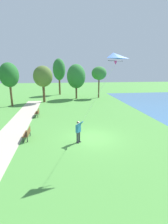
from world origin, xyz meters
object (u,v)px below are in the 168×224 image
(tree_behind_path, at_px, (59,70))
(tree_horizon_far, at_px, (9,75))
(tree_lakeside_near, at_px, (76,76))
(park_bench_near_walkway, at_px, (27,133))
(person_kite_flyer, at_px, (78,130))
(park_bench_far_walkway, at_px, (37,112))
(tree_lakeside_far, at_px, (99,73))
(tree_treeline_left, at_px, (43,77))
(flying_kite, at_px, (113,60))

(tree_behind_path, relative_size, tree_horizon_far, 1.20)
(tree_lakeside_near, bearing_deg, park_bench_near_walkway, -106.61)
(person_kite_flyer, distance_m, tree_behind_path, 26.67)
(park_bench_far_walkway, distance_m, tree_lakeside_near, 13.97)
(tree_lakeside_far, bearing_deg, tree_lakeside_near, -173.08)
(tree_treeline_left, bearing_deg, flying_kite, -71.86)
(park_bench_far_walkway, relative_size, tree_lakeside_far, 0.25)
(person_kite_flyer, distance_m, tree_horizon_far, 17.70)
(person_kite_flyer, xyz_separation_m, park_bench_far_walkway, (-4.23, 8.23, -0.54))
(tree_treeline_left, distance_m, tree_lakeside_far, 11.04)
(flying_kite, distance_m, tree_horizon_far, 19.95)
(park_bench_far_walkway, distance_m, tree_horizon_far, 9.14)
(tree_treeline_left, xyz_separation_m, tree_lakeside_far, (10.46, 3.50, 0.40))
(tree_treeline_left, height_order, tree_lakeside_far, tree_treeline_left)
(park_bench_far_walkway, height_order, tree_lakeside_far, tree_lakeside_far)
(tree_behind_path, bearing_deg, tree_lakeside_far, -34.28)
(person_kite_flyer, height_order, tree_horizon_far, tree_horizon_far)
(tree_treeline_left, relative_size, tree_lakeside_far, 1.01)
(flying_kite, xyz_separation_m, tree_behind_path, (-3.66, 28.04, -0.67))
(tree_treeline_left, bearing_deg, tree_lakeside_far, 18.51)
(park_bench_far_walkway, distance_m, tree_treeline_left, 9.96)
(person_kite_flyer, xyz_separation_m, tree_horizon_far, (-8.97, 14.80, 3.69))
(park_bench_near_walkway, relative_size, park_bench_far_walkway, 1.00)
(tree_treeline_left, distance_m, tree_lakeside_near, 6.59)
(park_bench_far_walkway, relative_size, tree_behind_path, 0.19)
(tree_behind_path, height_order, tree_treeline_left, tree_behind_path)
(person_kite_flyer, distance_m, tree_treeline_left, 18.24)
(tree_lakeside_far, distance_m, tree_lakeside_near, 4.63)
(tree_behind_path, xyz_separation_m, tree_lakeside_near, (3.26, -5.89, -1.22))
(flying_kite, bearing_deg, park_bench_near_walkway, 153.54)
(tree_horizon_far, bearing_deg, tree_lakeside_near, 27.72)
(flying_kite, xyz_separation_m, tree_treeline_left, (-6.29, 19.21, -1.78))
(park_bench_near_walkway, bearing_deg, tree_horizon_far, 109.74)
(tree_lakeside_near, bearing_deg, tree_lakeside_far, 6.92)
(tree_treeline_left, bearing_deg, park_bench_far_walkway, -89.62)
(flying_kite, xyz_separation_m, park_bench_far_walkway, (-6.23, 10.04, -5.65))
(park_bench_near_walkway, distance_m, tree_behind_path, 25.62)
(park_bench_far_walkway, distance_m, tree_behind_path, 18.86)
(park_bench_far_walkway, xyz_separation_m, tree_lakeside_near, (5.83, 12.12, 3.76))
(person_kite_flyer, bearing_deg, flying_kite, -42.02)
(person_kite_flyer, bearing_deg, tree_lakeside_near, 85.50)
(tree_behind_path, distance_m, tree_lakeside_far, 9.49)
(person_kite_flyer, height_order, park_bench_far_walkway, person_kite_flyer)
(park_bench_far_walkway, relative_size, tree_treeline_left, 0.24)
(tree_treeline_left, xyz_separation_m, tree_lakeside_near, (5.89, 2.95, -0.11))
(park_bench_far_walkway, relative_size, tree_horizon_far, 0.23)
(tree_behind_path, height_order, tree_lakeside_near, tree_behind_path)
(flying_kite, distance_m, park_bench_near_walkway, 8.85)
(park_bench_near_walkway, xyz_separation_m, tree_lakeside_far, (10.27, 19.68, 4.27))
(person_kite_flyer, relative_size, flying_kite, 0.39)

